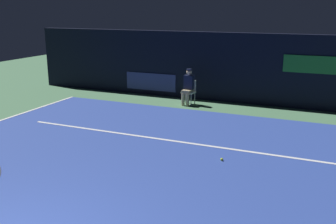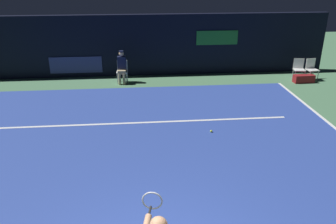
# 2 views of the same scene
# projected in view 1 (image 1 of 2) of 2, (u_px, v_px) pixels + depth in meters

# --- Properties ---
(ground_plane) EXTENTS (32.88, 32.88, 0.00)m
(ground_plane) POSITION_uv_depth(u_px,v_px,m) (133.00, 164.00, 9.02)
(ground_plane) COLOR #4C7A56
(court_surface) EXTENTS (11.20, 10.30, 0.01)m
(court_surface) POSITION_uv_depth(u_px,v_px,m) (133.00, 164.00, 9.02)
(court_surface) COLOR #2D479E
(court_surface) RESTS_ON ground
(line_service) EXTENTS (8.73, 0.10, 0.01)m
(line_service) POSITION_uv_depth(u_px,v_px,m) (165.00, 140.00, 10.62)
(line_service) COLOR white
(line_service) RESTS_ON court_surface
(back_wall) EXTENTS (16.21, 0.33, 2.60)m
(back_wall) POSITION_uv_depth(u_px,v_px,m) (220.00, 67.00, 14.85)
(back_wall) COLOR black
(back_wall) RESTS_ON ground
(line_judge_on_chair) EXTENTS (0.46, 0.55, 1.32)m
(line_judge_on_chair) POSITION_uv_depth(u_px,v_px,m) (188.00, 86.00, 14.36)
(line_judge_on_chair) COLOR white
(line_judge_on_chair) RESTS_ON ground
(tennis_ball) EXTENTS (0.07, 0.07, 0.07)m
(tennis_ball) POSITION_uv_depth(u_px,v_px,m) (222.00, 159.00, 9.17)
(tennis_ball) COLOR #CCE033
(tennis_ball) RESTS_ON court_surface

